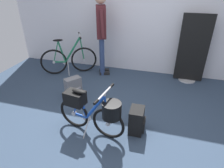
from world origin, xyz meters
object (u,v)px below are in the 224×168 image
floor_banner_stand (192,53)px  handbag_on_floor (137,120)px  display_bike_left (69,59)px  folding_bike_foreground (93,110)px  backpack_on_floor (74,88)px  visitor_near_wall (101,30)px

floor_banner_stand → handbag_on_floor: 2.16m
floor_banner_stand → display_bike_left: (-2.70, -0.36, -0.29)m
folding_bike_foreground → backpack_on_floor: bearing=131.6°
floor_banner_stand → display_bike_left: 2.74m
display_bike_left → visitor_near_wall: (0.76, 0.18, 0.70)m
display_bike_left → handbag_on_floor: (1.89, -1.59, -0.15)m
floor_banner_stand → backpack_on_floor: floor_banner_stand is taller
folding_bike_foreground → visitor_near_wall: bearing=105.1°
folding_bike_foreground → display_bike_left: (-1.30, 1.79, -0.06)m
display_bike_left → backpack_on_floor: (0.60, -1.01, -0.14)m
display_bike_left → folding_bike_foreground: bearing=-54.1°
backpack_on_floor → handbag_on_floor: backpack_on_floor is taller
display_bike_left → visitor_near_wall: visitor_near_wall is taller
visitor_near_wall → backpack_on_floor: bearing=-97.9°
folding_bike_foreground → visitor_near_wall: visitor_near_wall is taller
backpack_on_floor → folding_bike_foreground: bearing=-48.4°
floor_banner_stand → folding_bike_foreground: (-1.41, -2.15, -0.23)m
floor_banner_stand → visitor_near_wall: (-1.94, -0.18, 0.41)m
folding_bike_foreground → visitor_near_wall: (-0.53, 1.98, 0.64)m
floor_banner_stand → display_bike_left: size_ratio=1.23×
display_bike_left → backpack_on_floor: bearing=-59.3°
folding_bike_foreground → backpack_on_floor: folding_bike_foreground is taller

